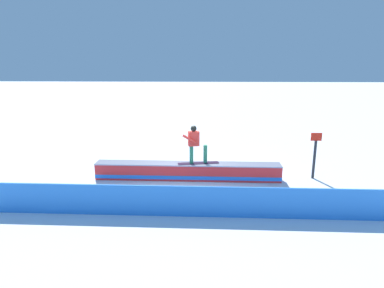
# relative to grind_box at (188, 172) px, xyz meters

# --- Properties ---
(ground_plane) EXTENTS (120.00, 120.00, 0.00)m
(ground_plane) POSITION_rel_grind_box_xyz_m (0.00, 0.00, -0.29)
(ground_plane) COLOR white
(grind_box) EXTENTS (6.99, 0.70, 0.64)m
(grind_box) POSITION_rel_grind_box_xyz_m (0.00, 0.00, 0.00)
(grind_box) COLOR red
(grind_box) RESTS_ON ground_plane
(snowboarder) EXTENTS (1.57, 0.60, 1.45)m
(snowboarder) POSITION_rel_grind_box_xyz_m (-0.28, 0.03, 1.14)
(snowboarder) COLOR black
(snowboarder) RESTS_ON grind_box
(safety_fence) EXTENTS (12.05, 0.19, 0.93)m
(safety_fence) POSITION_rel_grind_box_xyz_m (0.00, 3.10, 0.18)
(safety_fence) COLOR #2F83ED
(safety_fence) RESTS_ON ground_plane
(trail_marker) EXTENTS (0.40, 0.10, 1.78)m
(trail_marker) POSITION_rel_grind_box_xyz_m (-4.80, -0.30, 0.67)
(trail_marker) COLOR #262628
(trail_marker) RESTS_ON ground_plane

